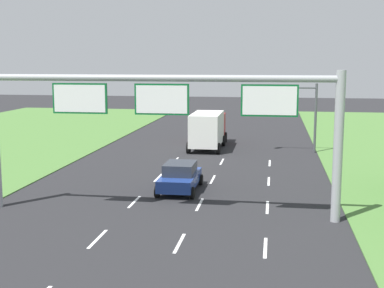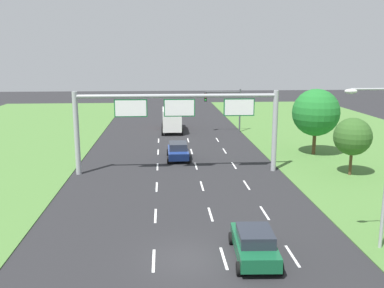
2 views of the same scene
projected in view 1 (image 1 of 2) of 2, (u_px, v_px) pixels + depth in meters
name	position (u px, v px, depth m)	size (l,w,h in m)	color
car_near_red	(180.00, 177.00, 30.61)	(2.19, 4.40, 1.63)	navy
box_truck	(208.00, 128.00, 45.58)	(2.72, 7.66, 3.07)	#B21E19
sign_gantry	(160.00, 113.00, 25.37)	(17.24, 0.44, 7.00)	#9EA0A5
traffic_light_mast	(291.00, 105.00, 43.05)	(4.76, 0.49, 5.60)	#47494F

